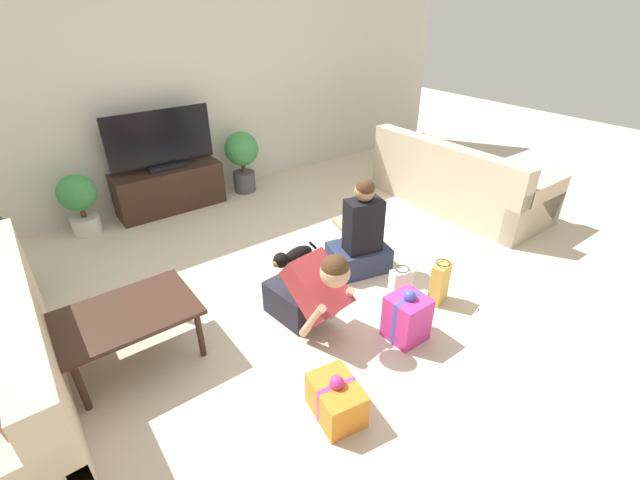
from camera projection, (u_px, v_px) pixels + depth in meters
name	position (u px, v px, depth m)	size (l,w,h in m)	color
ground_plane	(316.00, 286.00, 3.82)	(16.00, 16.00, 0.00)	beige
wall_back	(182.00, 90.00, 5.00)	(8.40, 0.06, 2.60)	beige
sofa_right	(457.00, 184.00, 5.17)	(0.92, 2.07, 0.82)	#C6B293
coffee_table	(128.00, 317.00, 2.89)	(0.89, 0.62, 0.42)	#382319
tv_console	(170.00, 189.00, 5.10)	(1.23, 0.42, 0.51)	#382319
tv	(161.00, 143.00, 4.82)	(1.19, 0.20, 0.67)	black
potted_plant_back_right	(242.00, 156.00, 5.45)	(0.43, 0.43, 0.79)	#4C4C51
potted_plant_back_left	(79.00, 200.00, 4.49)	(0.39, 0.39, 0.67)	beige
person_kneeling	(310.00, 291.00, 3.19)	(0.40, 0.79, 0.77)	#23232D
person_sitting	(360.00, 239.00, 3.90)	(0.60, 0.56, 0.93)	#283351
dog	(294.00, 258.00, 3.80)	(0.51, 0.19, 0.34)	black
gift_box_a	(407.00, 317.00, 3.18)	(0.28, 0.27, 0.43)	#CC3389
gift_box_b	(336.00, 399.00, 2.60)	(0.31, 0.39, 0.32)	orange
gift_bag_a	(440.00, 283.00, 3.55)	(0.20, 0.14, 0.39)	#E5B74C
gift_bag_b	(400.00, 285.00, 3.57)	(0.20, 0.15, 0.33)	white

